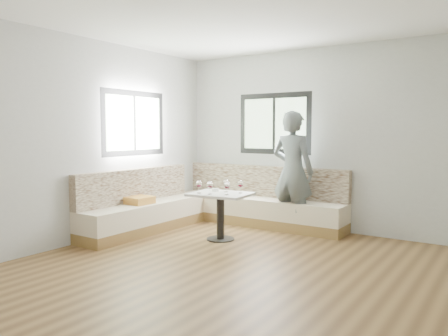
% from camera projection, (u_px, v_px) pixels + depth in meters
% --- Properties ---
extents(room, '(5.01, 5.01, 2.81)m').
position_uv_depth(room, '(238.00, 142.00, 4.71)').
color(room, brown).
rests_on(room, ground).
extents(banquette, '(2.90, 2.80, 0.95)m').
position_uv_depth(banquette, '(210.00, 207.00, 6.92)').
color(banquette, olive).
rests_on(banquette, ground).
extents(table, '(0.87, 0.71, 0.66)m').
position_uv_depth(table, '(220.00, 205.00, 6.12)').
color(table, black).
rests_on(table, ground).
extents(person, '(0.70, 0.48, 1.84)m').
position_uv_depth(person, '(293.00, 171.00, 6.61)').
color(person, slate).
rests_on(person, ground).
extents(olive_ramekin, '(0.10, 0.10, 0.04)m').
position_uv_depth(olive_ramekin, '(215.00, 190.00, 6.28)').
color(olive_ramekin, white).
rests_on(olive_ramekin, table).
extents(wine_glass_a, '(0.08, 0.08, 0.18)m').
position_uv_depth(wine_glass_a, '(199.00, 184.00, 6.07)').
color(wine_glass_a, white).
rests_on(wine_glass_a, table).
extents(wine_glass_b, '(0.08, 0.08, 0.18)m').
position_uv_depth(wine_glass_b, '(210.00, 185.00, 5.98)').
color(wine_glass_b, white).
rests_on(wine_glass_b, table).
extents(wine_glass_c, '(0.08, 0.08, 0.18)m').
position_uv_depth(wine_glass_c, '(227.00, 186.00, 5.92)').
color(wine_glass_c, white).
rests_on(wine_glass_c, table).
extents(wine_glass_d, '(0.08, 0.08, 0.18)m').
position_uv_depth(wine_glass_d, '(226.00, 183.00, 6.19)').
color(wine_glass_d, white).
rests_on(wine_glass_d, table).
extents(wine_glass_e, '(0.08, 0.08, 0.18)m').
position_uv_depth(wine_glass_e, '(240.00, 184.00, 6.09)').
color(wine_glass_e, white).
rests_on(wine_glass_e, table).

